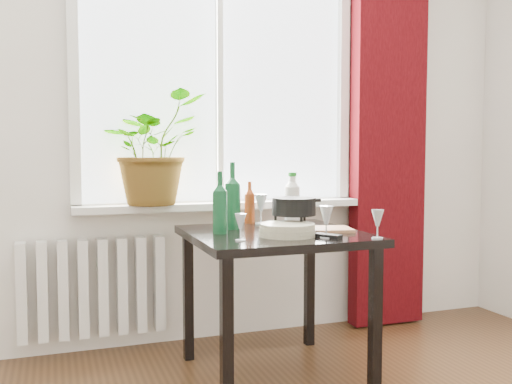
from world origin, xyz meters
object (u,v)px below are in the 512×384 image
object	(u,v)px
wine_bottle_right	(233,195)
wineglass_far_right	(378,224)
radiator	(93,288)
fondue_pot	(294,214)
wineglass_back_center	(261,209)
tv_remote	(324,236)
wineglass_back_left	(221,213)
cutting_board	(321,229)
potted_plant	(152,148)
wineglass_front_left	(241,227)
bottle_amber	(250,202)
plate_stack	(287,230)
cleaning_bottle	(292,198)
wineglass_front_right	(326,222)
table	(275,250)
wine_bottle_left	(220,202)

from	to	relation	value
wine_bottle_right	wineglass_far_right	xyz separation A→B (m)	(0.53, -0.55, -0.11)
radiator	fondue_pot	world-z (taller)	fondue_pot
wineglass_far_right	fondue_pot	bearing A→B (deg)	126.87
wineglass_back_center	tv_remote	xyz separation A→B (m)	(0.10, -0.58, -0.08)
wineglass_back_left	cutting_board	world-z (taller)	wineglass_back_left
potted_plant	wine_bottle_right	distance (m)	0.57
wineglass_far_right	cutting_board	xyz separation A→B (m)	(-0.13, 0.32, -0.06)
wineglass_far_right	wineglass_front_left	bearing A→B (deg)	166.14
bottle_amber	fondue_pot	size ratio (longest dim) A/B	0.95
bottle_amber	wineglass_back_left	distance (m)	0.29
plate_stack	tv_remote	distance (m)	0.18
cleaning_bottle	wineglass_front_right	world-z (taller)	cleaning_bottle
wineglass_back_left	fondue_pot	xyz separation A→B (m)	(0.32, -0.21, 0.00)
bottle_amber	cleaning_bottle	world-z (taller)	cleaning_bottle
wineglass_back_left	tv_remote	xyz separation A→B (m)	(0.38, -0.45, -0.08)
table	wineglass_far_right	size ratio (longest dim) A/B	6.14
table	wineglass_back_center	xyz separation A→B (m)	(0.04, 0.32, 0.18)
wineglass_far_right	wineglass_back_center	distance (m)	0.76
wine_bottle_right	wineglass_back_center	world-z (taller)	wine_bottle_right
wineglass_far_right	plate_stack	distance (m)	0.42
wine_bottle_right	radiator	bearing A→B (deg)	146.25
tv_remote	wineglass_front_left	bearing A→B (deg)	143.66
cleaning_bottle	cutting_board	xyz separation A→B (m)	(0.03, -0.31, -0.14)
radiator	tv_remote	world-z (taller)	tv_remote
bottle_amber	wineglass_front_left	size ratio (longest dim) A/B	1.92
plate_stack	wine_bottle_left	bearing A→B (deg)	145.62
radiator	bottle_amber	bearing A→B (deg)	-17.00
wineglass_back_center	wineglass_back_left	world-z (taller)	wineglass_back_center
cleaning_bottle	tv_remote	bearing A→B (deg)	-96.48
cutting_board	plate_stack	bearing A→B (deg)	-156.55
table	tv_remote	bearing A→B (deg)	-60.49
wine_bottle_left	wineglass_back_center	bearing A→B (deg)	41.43
wineglass_far_right	table	bearing A→B (deg)	134.04
wineglass_back_center	wineglass_front_left	size ratio (longest dim) A/B	1.36
wine_bottle_left	fondue_pot	world-z (taller)	wine_bottle_left
potted_plant	wineglass_front_right	xyz separation A→B (m)	(0.67, -0.84, -0.35)
wineglass_front_right	wineglass_back_center	xyz separation A→B (m)	(-0.10, 0.60, 0.01)
plate_stack	tv_remote	xyz separation A→B (m)	(0.14, -0.10, -0.02)
table	cutting_board	distance (m)	0.26
radiator	wineglass_far_right	xyz separation A→B (m)	(1.21, -1.01, 0.43)
wineglass_back_center	cutting_board	world-z (taller)	wineglass_back_center
fondue_pot	wineglass_back_left	bearing A→B (deg)	142.72
wineglass_front_right	bottle_amber	bearing A→B (deg)	103.12
bottle_amber	cutting_board	distance (m)	0.50
potted_plant	fondue_pot	size ratio (longest dim) A/B	2.51
table	wine_bottle_left	xyz separation A→B (m)	(-0.28, 0.04, 0.25)
potted_plant	wine_bottle_left	world-z (taller)	potted_plant
wineglass_front_left	potted_plant	bearing A→B (deg)	108.75
bottle_amber	wine_bottle_left	bearing A→B (deg)	-128.85
plate_stack	table	bearing A→B (deg)	91.08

